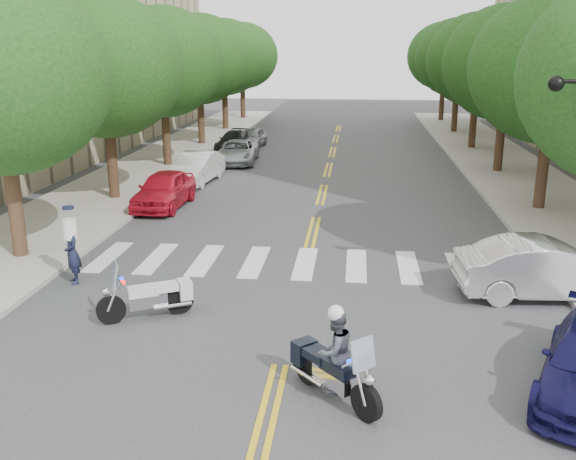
# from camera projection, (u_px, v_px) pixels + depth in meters

# --- Properties ---
(ground) EXTENTS (140.00, 140.00, 0.00)m
(ground) POSITION_uv_depth(u_px,v_px,m) (280.00, 365.00, 13.28)
(ground) COLOR #38383A
(ground) RESTS_ON ground
(sidewalk_left) EXTENTS (5.00, 60.00, 0.15)m
(sidewalk_left) POSITION_uv_depth(u_px,v_px,m) (156.00, 165.00, 35.25)
(sidewalk_left) COLOR #9E9991
(sidewalk_left) RESTS_ON ground
(sidewalk_right) EXTENTS (5.00, 60.00, 0.15)m
(sidewalk_right) POSITION_uv_depth(u_px,v_px,m) (511.00, 172.00, 33.32)
(sidewalk_right) COLOR #9E9991
(sidewalk_right) RESTS_ON ground
(tree_l_1) EXTENTS (6.40, 6.40, 8.45)m
(tree_l_1) POSITION_uv_depth(u_px,v_px,m) (105.00, 67.00, 26.02)
(tree_l_1) COLOR #382316
(tree_l_1) RESTS_ON ground
(tree_l_2) EXTENTS (6.40, 6.40, 8.45)m
(tree_l_2) POSITION_uv_depth(u_px,v_px,m) (163.00, 62.00, 33.66)
(tree_l_2) COLOR #382316
(tree_l_2) RESTS_ON ground
(tree_l_3) EXTENTS (6.40, 6.40, 8.45)m
(tree_l_3) POSITION_uv_depth(u_px,v_px,m) (199.00, 59.00, 41.31)
(tree_l_3) COLOR #382316
(tree_l_3) RESTS_ON ground
(tree_l_4) EXTENTS (6.40, 6.40, 8.45)m
(tree_l_4) POSITION_uv_depth(u_px,v_px,m) (224.00, 57.00, 48.96)
(tree_l_4) COLOR #382316
(tree_l_4) RESTS_ON ground
(tree_l_5) EXTENTS (6.40, 6.40, 8.45)m
(tree_l_5) POSITION_uv_depth(u_px,v_px,m) (242.00, 56.00, 56.60)
(tree_l_5) COLOR #382316
(tree_l_5) RESTS_ON ground
(tree_r_1) EXTENTS (6.40, 6.40, 8.45)m
(tree_r_1) POSITION_uv_depth(u_px,v_px,m) (554.00, 68.00, 24.24)
(tree_r_1) COLOR #382316
(tree_r_1) RESTS_ON ground
(tree_r_2) EXTENTS (6.40, 6.40, 8.45)m
(tree_r_2) POSITION_uv_depth(u_px,v_px,m) (507.00, 63.00, 31.88)
(tree_r_2) COLOR #382316
(tree_r_2) RESTS_ON ground
(tree_r_3) EXTENTS (6.40, 6.40, 8.45)m
(tree_r_3) POSITION_uv_depth(u_px,v_px,m) (478.00, 60.00, 39.53)
(tree_r_3) COLOR #382316
(tree_r_3) RESTS_ON ground
(tree_r_4) EXTENTS (6.40, 6.40, 8.45)m
(tree_r_4) POSITION_uv_depth(u_px,v_px,m) (459.00, 58.00, 47.18)
(tree_r_4) COLOR #382316
(tree_r_4) RESTS_ON ground
(tree_r_5) EXTENTS (6.40, 6.40, 8.45)m
(tree_r_5) POSITION_uv_depth(u_px,v_px,m) (445.00, 56.00, 54.82)
(tree_r_5) COLOR #382316
(tree_r_5) RESTS_ON ground
(motorcycle_police) EXTENTS (1.76, 1.89, 1.90)m
(motorcycle_police) POSITION_uv_depth(u_px,v_px,m) (333.00, 357.00, 11.81)
(motorcycle_police) COLOR black
(motorcycle_police) RESTS_ON ground
(motorcycle_parked) EXTENTS (2.15, 1.36, 1.51)m
(motorcycle_parked) POSITION_uv_depth(u_px,v_px,m) (154.00, 297.00, 15.52)
(motorcycle_parked) COLOR black
(motorcycle_parked) RESTS_ON ground
(officer_standing) EXTENTS (0.72, 0.77, 1.77)m
(officer_standing) POSITION_uv_depth(u_px,v_px,m) (72.00, 253.00, 17.67)
(officer_standing) COLOR #171B34
(officer_standing) RESTS_ON ground
(convertible) EXTENTS (4.79, 1.99, 1.54)m
(convertible) POSITION_uv_depth(u_px,v_px,m) (548.00, 269.00, 16.71)
(convertible) COLOR silver
(convertible) RESTS_ON ground
(parked_car_a) EXTENTS (1.91, 4.43, 1.49)m
(parked_car_a) POSITION_uv_depth(u_px,v_px,m) (164.00, 189.00, 26.13)
(parked_car_a) COLOR red
(parked_car_a) RESTS_ON ground
(parked_car_b) EXTENTS (1.99, 4.56, 1.46)m
(parked_car_b) POSITION_uv_depth(u_px,v_px,m) (196.00, 168.00, 30.82)
(parked_car_b) COLOR silver
(parked_car_b) RESTS_ON ground
(parked_car_c) EXTENTS (2.36, 4.69, 1.27)m
(parked_car_c) POSITION_uv_depth(u_px,v_px,m) (237.00, 152.00, 36.09)
(parked_car_c) COLOR #B0B2B8
(parked_car_c) RESTS_ON ground
(parked_car_d) EXTENTS (2.09, 4.32, 1.21)m
(parked_car_d) POSITION_uv_depth(u_px,v_px,m) (234.00, 141.00, 40.48)
(parked_car_d) COLOR black
(parked_car_d) RESTS_ON ground
(parked_car_e) EXTENTS (1.77, 3.83, 1.27)m
(parked_car_e) POSITION_uv_depth(u_px,v_px,m) (252.00, 137.00, 41.84)
(parked_car_e) COLOR gray
(parked_car_e) RESTS_ON ground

